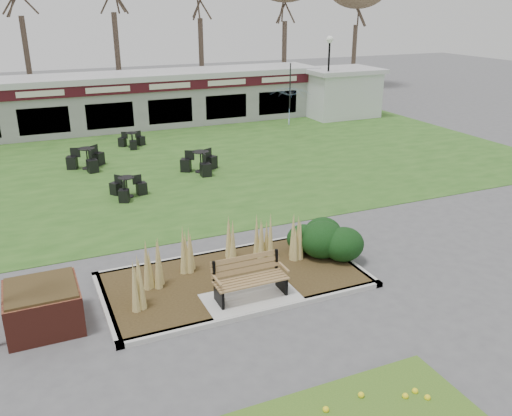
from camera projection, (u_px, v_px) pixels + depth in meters
name	position (u px, v px, depth m)	size (l,w,h in m)	color
ground	(254.00, 305.00, 12.36)	(100.00, 100.00, 0.00)	#515154
lawn	(139.00, 167.00, 22.62)	(34.00, 16.00, 0.02)	#29561B
planting_bed	(278.00, 257.00, 13.87)	(6.75, 3.40, 1.27)	#352815
park_bench	(249.00, 277.00, 12.37)	(1.70, 0.66, 0.93)	olive
brick_planter	(43.00, 307.00, 11.39)	(1.50, 1.50, 0.95)	maroon
food_pavilion	(105.00, 102.00, 28.91)	(24.60, 3.40, 2.90)	gray
service_hut	(340.00, 92.00, 32.32)	(4.40, 3.40, 2.83)	silver
lamp_post_far_right	(329.00, 60.00, 30.19)	(0.39, 0.39, 4.74)	black
bistro_set_a	(127.00, 190.00, 19.09)	(1.26, 1.35, 0.72)	black
bistro_set_b	(88.00, 162.00, 22.32)	(1.60, 1.53, 0.86)	black
bistro_set_c	(201.00, 165.00, 21.88)	(1.61, 1.40, 0.85)	black
bistro_set_d	(132.00, 142.00, 25.67)	(1.29, 1.19, 0.69)	black
patio_umbrella	(290.00, 106.00, 26.68)	(2.63, 2.66, 2.63)	black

